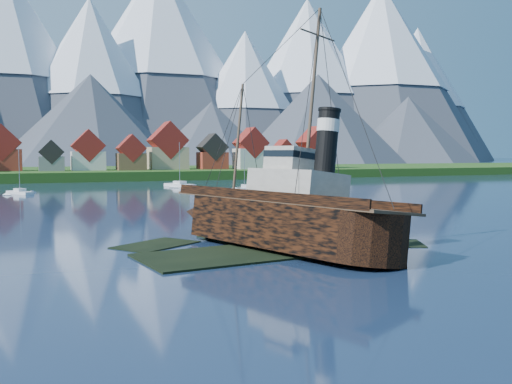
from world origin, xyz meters
name	(u,v)px	position (x,y,z in m)	size (l,w,h in m)	color
ground	(263,249)	(0.00, 0.00, 0.00)	(1400.00, 1400.00, 0.00)	#182843
shoal	(271,248)	(1.78, 2.15, -0.35)	(31.71, 21.24, 1.14)	black
shore_bank	(90,177)	(0.00, 170.00, 0.00)	(600.00, 80.00, 3.20)	#1D4012
seawall	(102,182)	(0.00, 132.00, 0.00)	(600.00, 2.50, 2.00)	#3F3D38
mountains	(52,60)	(-0.79, 481.26, 89.34)	(965.00, 340.00, 205.00)	#2D333D
tugboat_wreck	(274,216)	(1.66, 1.18, 2.99)	(6.98, 30.08, 23.83)	black
sailboat_c	(20,193)	(-22.73, 85.51, 0.23)	(5.86, 8.02, 10.45)	silver
sailboat_d	(244,188)	(28.70, 82.26, 0.23)	(4.47, 7.65, 10.21)	silver
sailboat_e	(180,186)	(16.60, 99.40, 0.27)	(6.75, 10.86, 12.40)	silver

